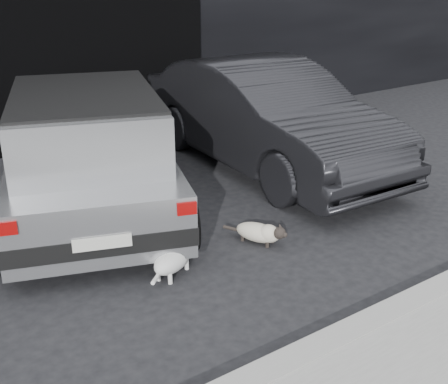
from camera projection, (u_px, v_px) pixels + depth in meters
ground at (167, 234)px, 6.51m from camera, size 80.00×80.00×0.00m
garage_opening at (100, 66)px, 9.58m from camera, size 4.00×0.10×2.60m
curb at (406, 307)px, 5.03m from camera, size 18.00×0.25×0.12m
silver_hatchback at (88, 146)px, 6.88m from camera, size 3.12×4.54×1.54m
second_car at (266, 116)px, 8.44m from camera, size 1.90×4.90×1.59m
cat_siamese at (262, 233)px, 6.27m from camera, size 0.47×0.72×0.27m
cat_white at (175, 257)px, 5.63m from camera, size 0.71×0.51×0.37m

